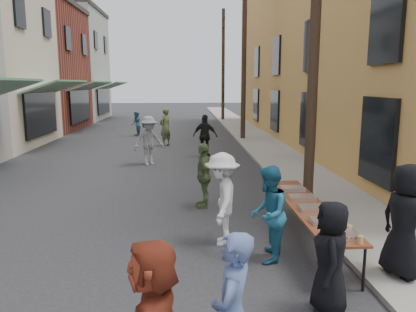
{
  "coord_description": "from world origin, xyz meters",
  "views": [
    {
      "loc": [
        1.17,
        -6.95,
        3.02
      ],
      "look_at": [
        1.71,
        2.71,
        1.3
      ],
      "focal_mm": 35.0,
      "sensor_mm": 36.0,
      "label": 1
    }
  ],
  "objects": [
    {
      "name": "ground",
      "position": [
        0.0,
        0.0,
        0.0
      ],
      "size": [
        120.0,
        120.0,
        0.0
      ],
      "primitive_type": "plane",
      "color": "#28282B",
      "rests_on": "ground"
    },
    {
      "name": "sidewalk",
      "position": [
        5.0,
        15.0,
        0.05
      ],
      "size": [
        2.2,
        60.0,
        0.1
      ],
      "primitive_type": "cube",
      "color": "gray",
      "rests_on": "ground"
    },
    {
      "name": "building_ochre",
      "position": [
        11.1,
        14.0,
        5.0
      ],
      "size": [
        10.0,
        28.0,
        10.0
      ],
      "primitive_type": "cube",
      "color": "gold",
      "rests_on": "ground"
    },
    {
      "name": "utility_pole_near",
      "position": [
        4.3,
        3.0,
        4.5
      ],
      "size": [
        0.26,
        0.26,
        9.0
      ],
      "primitive_type": "cylinder",
      "color": "#2D2116",
      "rests_on": "ground"
    },
    {
      "name": "utility_pole_mid",
      "position": [
        4.3,
        15.0,
        4.5
      ],
      "size": [
        0.26,
        0.26,
        9.0
      ],
      "primitive_type": "cylinder",
      "color": "#2D2116",
      "rests_on": "ground"
    },
    {
      "name": "utility_pole_far",
      "position": [
        4.3,
        27.0,
        4.5
      ],
      "size": [
        0.26,
        0.26,
        9.0
      ],
      "primitive_type": "cylinder",
      "color": "#2D2116",
      "rests_on": "ground"
    },
    {
      "name": "serving_table",
      "position": [
        3.47,
        0.35,
        0.71
      ],
      "size": [
        0.7,
        4.0,
        0.75
      ],
      "color": "brown",
      "rests_on": "ground"
    },
    {
      "name": "catering_tray_sausage",
      "position": [
        3.47,
        -1.3,
        0.79
      ],
      "size": [
        0.5,
        0.33,
        0.08
      ],
      "primitive_type": "cube",
      "color": "maroon",
      "rests_on": "serving_table"
    },
    {
      "name": "catering_tray_foil_b",
      "position": [
        3.47,
        -0.65,
        0.79
      ],
      "size": [
        0.5,
        0.33,
        0.08
      ],
      "primitive_type": "cube",
      "color": "#B2B2B7",
      "rests_on": "serving_table"
    },
    {
      "name": "catering_tray_buns",
      "position": [
        3.47,
        0.05,
        0.79
      ],
      "size": [
        0.5,
        0.33,
        0.08
      ],
      "primitive_type": "cube",
      "color": "tan",
      "rests_on": "serving_table"
    },
    {
      "name": "catering_tray_foil_d",
      "position": [
        3.47,
        0.75,
        0.79
      ],
      "size": [
        0.5,
        0.33,
        0.08
      ],
      "primitive_type": "cube",
      "color": "#B2B2B7",
      "rests_on": "serving_table"
    },
    {
      "name": "catering_tray_buns_end",
      "position": [
        3.47,
        1.45,
        0.79
      ],
      "size": [
        0.5,
        0.33,
        0.08
      ],
      "primitive_type": "cube",
      "color": "tan",
      "rests_on": "serving_table"
    },
    {
      "name": "condiment_jar_a",
      "position": [
        3.25,
        -1.6,
        0.79
      ],
      "size": [
        0.07,
        0.07,
        0.08
      ],
      "primitive_type": "cylinder",
      "color": "#A57F26",
      "rests_on": "serving_table"
    },
    {
      "name": "condiment_jar_b",
      "position": [
        3.25,
        -1.5,
        0.79
      ],
      "size": [
        0.07,
        0.07,
        0.08
      ],
      "primitive_type": "cylinder",
      "color": "#A57F26",
      "rests_on": "serving_table"
    },
    {
      "name": "condiment_jar_c",
      "position": [
        3.25,
        -1.4,
        0.79
      ],
      "size": [
        0.07,
        0.07,
        0.08
      ],
      "primitive_type": "cylinder",
      "color": "#A57F26",
      "rests_on": "serving_table"
    },
    {
      "name": "cup_stack",
      "position": [
        3.67,
        -1.55,
        0.81
      ],
      "size": [
        0.08,
        0.08,
        0.12
      ],
      "primitive_type": "cylinder",
      "color": "tan",
      "rests_on": "serving_table"
    },
    {
      "name": "guest_front_a",
      "position": [
        3.07,
        -2.02,
        0.77
      ],
      "size": [
        0.65,
        0.85,
        1.54
      ],
      "primitive_type": "imported",
      "rotation": [
        0.0,
        0.0,
        -1.81
      ],
      "color": "black",
      "rests_on": "ground"
    },
    {
      "name": "guest_front_c",
      "position": [
        2.57,
        -0.39,
        0.84
      ],
      "size": [
        0.85,
        0.96,
        1.67
      ],
      "primitive_type": "imported",
      "rotation": [
        0.0,
        0.0,
        -1.87
      ],
      "color": "#206787",
      "rests_on": "ground"
    },
    {
      "name": "guest_front_d",
      "position": [
        1.84,
        0.41,
        0.88
      ],
      "size": [
        0.77,
        1.2,
        1.77
      ],
      "primitive_type": "imported",
      "rotation": [
        0.0,
        0.0,
        -1.68
      ],
      "color": "silver",
      "rests_on": "ground"
    },
    {
      "name": "guest_front_e",
      "position": [
        1.6,
        2.8,
        0.8
      ],
      "size": [
        0.45,
        0.96,
        1.6
      ],
      "primitive_type": "imported",
      "rotation": [
        0.0,
        0.0,
        -1.5
      ],
      "color": "#5A6D3F",
      "rests_on": "ground"
    },
    {
      "name": "server",
      "position": [
        4.49,
        -1.25,
        0.98
      ],
      "size": [
        0.83,
        1.0,
        1.76
      ],
      "primitive_type": "imported",
      "rotation": [
        0.0,
        0.0,
        1.93
      ],
      "color": "black",
      "rests_on": "sidewalk"
    },
    {
      "name": "passerby_left",
      "position": [
        -0.22,
        8.23,
        0.92
      ],
      "size": [
        1.38,
        1.17,
        1.85
      ],
      "primitive_type": "imported",
      "rotation": [
        0.0,
        0.0,
        0.49
      ],
      "color": "gray",
      "rests_on": "ground"
    },
    {
      "name": "passerby_mid",
      "position": [
        1.98,
        9.88,
        0.89
      ],
      "size": [
        1.12,
        0.75,
        1.77
      ],
      "primitive_type": "imported",
      "rotation": [
        0.0,
        0.0,
        2.8
      ],
      "color": "black",
      "rests_on": "ground"
    },
    {
      "name": "passerby_right",
      "position": [
        0.17,
        12.95,
        0.94
      ],
      "size": [
        0.78,
        0.82,
        1.88
      ],
      "primitive_type": "imported",
      "rotation": [
        0.0,
        0.0,
        4.03
      ],
      "color": "#535E36",
      "rests_on": "ground"
    },
    {
      "name": "passerby_far",
      "position": [
        -1.7,
        16.95,
        0.73
      ],
      "size": [
        0.78,
        0.86,
        1.45
      ],
      "primitive_type": "imported",
      "rotation": [
        0.0,
        0.0,
        5.11
      ],
      "color": "#4C7094",
      "rests_on": "ground"
    }
  ]
}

